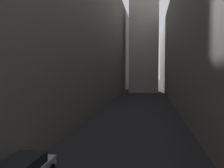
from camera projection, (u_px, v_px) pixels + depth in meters
The scene contains 3 objects.
ground_plane at pixel (138, 109), 35.09m from camera, with size 264.00×264.00×0.00m, color black.
building_block_left at pixel (59, 33), 38.54m from camera, with size 15.35×108.00×23.97m, color #60594F.
building_block_right at pixel (215, 43), 34.76m from camera, with size 11.38×108.00×19.84m, color slate.
Camera 1 is at (1.67, 12.97, 5.58)m, focal length 37.47 mm.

